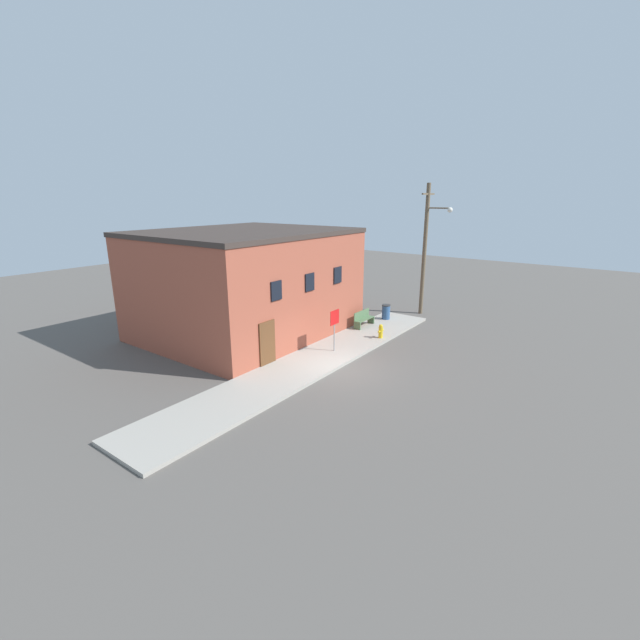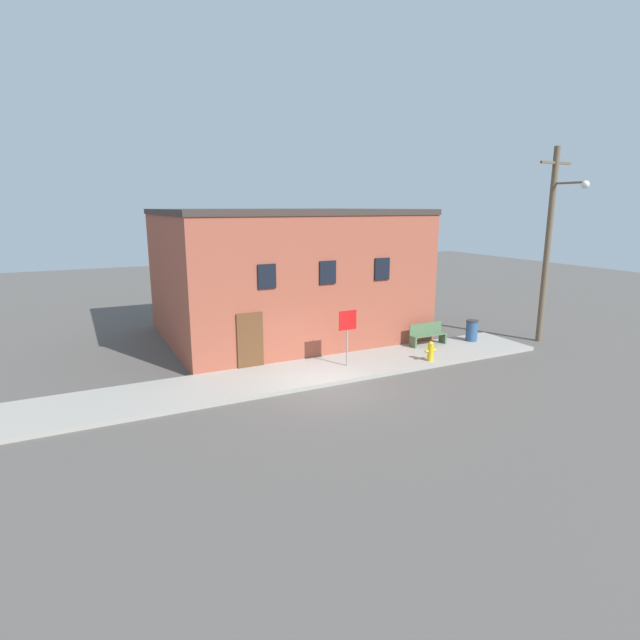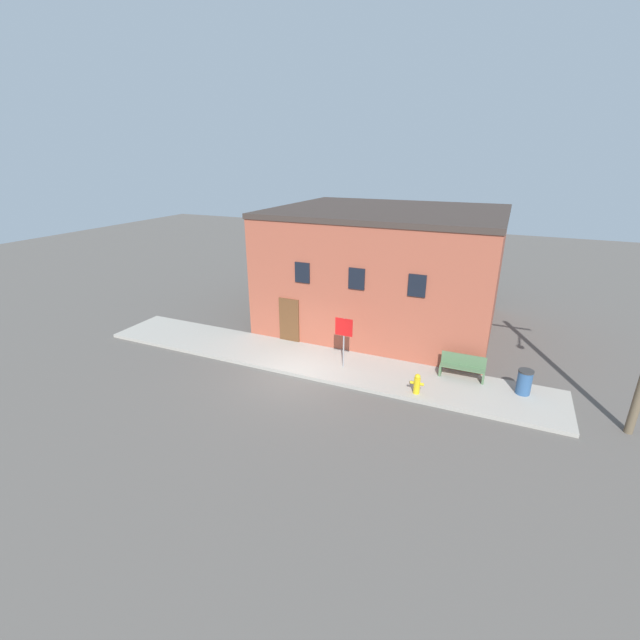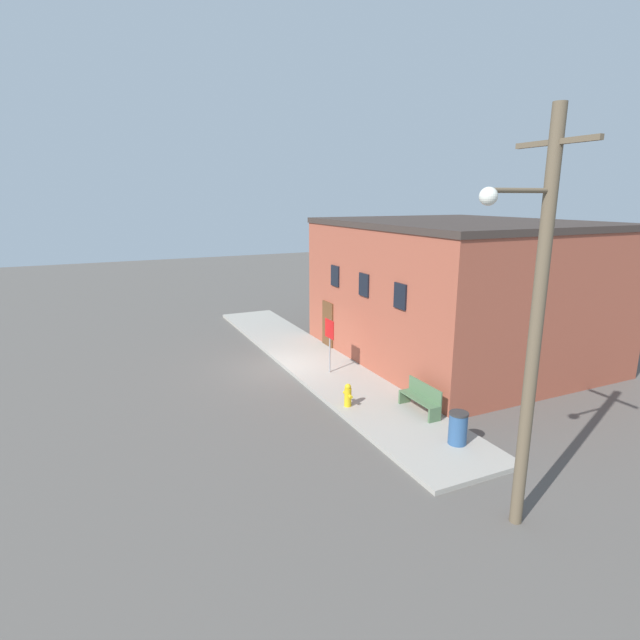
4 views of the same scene
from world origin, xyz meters
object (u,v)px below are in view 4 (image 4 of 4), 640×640
at_px(stop_sign, 330,335).
at_px(fire_hydrant, 348,395).
at_px(trash_bin, 458,428).
at_px(utility_pole, 534,319).
at_px(bench, 421,398).

bearing_deg(stop_sign, fire_hydrant, -15.60).
relative_size(fire_hydrant, trash_bin, 0.83).
bearing_deg(stop_sign, trash_bin, 5.64).
distance_m(stop_sign, utility_pole, 10.29).
bearing_deg(bench, trash_bin, -9.31).
height_order(fire_hydrant, trash_bin, trash_bin).
bearing_deg(trash_bin, bench, 170.69).
relative_size(bench, trash_bin, 1.81).
height_order(stop_sign, bench, stop_sign).
bearing_deg(fire_hydrant, utility_pole, 4.06).
relative_size(fire_hydrant, utility_pole, 0.09).
xyz_separation_m(bench, utility_pole, (5.30, -1.45, 3.92)).
height_order(bench, utility_pole, utility_pole).
xyz_separation_m(fire_hydrant, utility_pole, (6.67, 0.47, 4.00)).
bearing_deg(utility_pole, trash_bin, 160.74).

